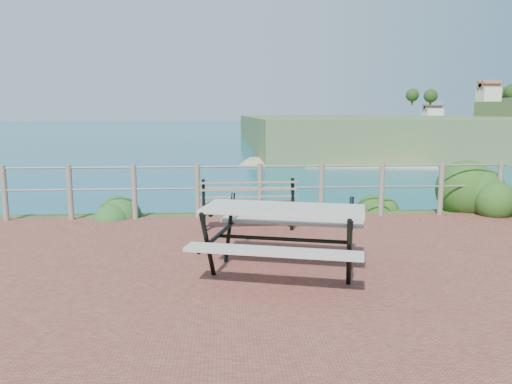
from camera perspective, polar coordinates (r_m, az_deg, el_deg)
ground at (r=6.11m, az=2.78°, el=-9.58°), size 10.00×7.00×0.12m
ocean at (r=205.76m, az=-3.60°, el=8.56°), size 1200.00×1200.00×0.00m
safety_railing at (r=9.23m, az=0.46°, el=0.49°), size 9.40×0.10×1.00m
picnic_table at (r=6.06m, az=3.11°, el=-4.65°), size 2.06×1.62×0.81m
park_bench at (r=8.27m, az=-0.98°, el=-0.46°), size 1.57×0.43×0.88m
shrub_right_edge at (r=10.80m, az=24.93°, el=-2.18°), size 1.18×1.18×1.68m
shrub_lip_west at (r=9.85m, az=-16.27°, el=-2.72°), size 0.82×0.82×0.57m
shrub_lip_east at (r=10.58m, az=14.09°, el=-1.83°), size 0.70×0.70×0.41m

